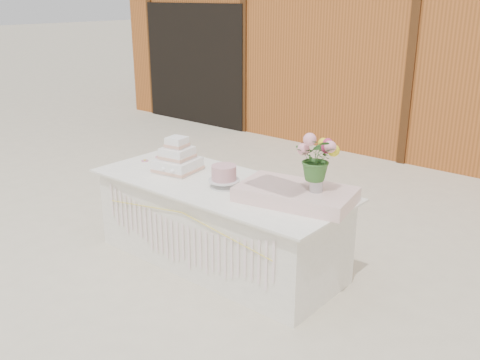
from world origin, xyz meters
name	(u,v)px	position (x,y,z in m)	size (l,w,h in m)	color
ground	(219,261)	(0.00, 0.00, 0.00)	(80.00, 80.00, 0.00)	beige
barn	(462,37)	(-0.01, 5.99, 1.68)	(12.60, 4.60, 3.30)	#A95723
cake_table	(218,223)	(0.00, 0.00, 0.39)	(2.40, 1.00, 0.77)	white
wedding_cake	(178,160)	(-0.52, 0.01, 0.88)	(0.42, 0.42, 0.33)	white
pink_cake_stand	(224,175)	(0.11, -0.05, 0.88)	(0.27, 0.27, 0.20)	silver
satin_runner	(296,194)	(0.77, 0.08, 0.83)	(0.92, 0.53, 0.12)	beige
flower_vase	(316,183)	(0.94, 0.11, 0.96)	(0.10, 0.10, 0.14)	#A9A9AD
bouquet	(318,152)	(0.94, 0.11, 1.21)	(0.32, 0.28, 0.36)	#326428
loose_flowers	(149,160)	(-0.97, 0.04, 0.78)	(0.14, 0.35, 0.02)	#CC7D92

